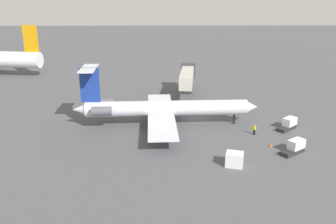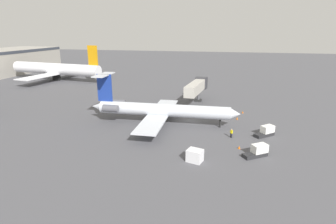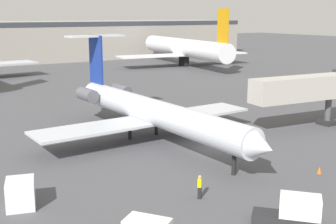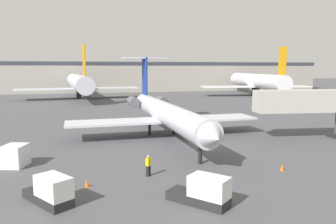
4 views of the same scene
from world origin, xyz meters
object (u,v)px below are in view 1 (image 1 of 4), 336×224
at_px(cargo_container_uld, 234,159).
at_px(traffic_cone_mid, 246,111).
at_px(regional_jet, 161,108).
at_px(ground_crew_marshaller, 254,130).
at_px(traffic_cone_near, 247,103).
at_px(baggage_tug_lead, 294,147).
at_px(traffic_cone_far, 271,145).
at_px(baggage_tug_trailing, 288,124).
at_px(jet_bridge, 187,76).

bearing_deg(cargo_container_uld, traffic_cone_mid, -16.58).
bearing_deg(regional_jet, ground_crew_marshaller, -107.16).
bearing_deg(regional_jet, cargo_container_uld, -147.87).
xyz_separation_m(cargo_container_uld, traffic_cone_near, (27.02, -7.88, -0.66)).
height_order(baggage_tug_lead, traffic_cone_far, baggage_tug_lead).
relative_size(regional_jet, ground_crew_marshaller, 18.61).
height_order(cargo_container_uld, traffic_cone_mid, cargo_container_uld).
bearing_deg(baggage_tug_trailing, traffic_cone_mid, 30.23).
xyz_separation_m(regional_jet, traffic_cone_near, (11.65, -17.53, -2.81)).
bearing_deg(traffic_cone_near, cargo_container_uld, 163.75).
height_order(regional_jet, jet_bridge, regional_jet).
xyz_separation_m(regional_jet, traffic_cone_mid, (6.42, -16.15, -2.81)).
distance_m(regional_jet, traffic_cone_far, 18.94).
relative_size(jet_bridge, traffic_cone_near, 27.34).
distance_m(baggage_tug_trailing, cargo_container_uld, 17.50).
height_order(regional_jet, traffic_cone_far, regional_jet).
height_order(baggage_tug_lead, traffic_cone_near, baggage_tug_lead).
xyz_separation_m(ground_crew_marshaller, traffic_cone_far, (-4.70, -1.32, -0.58)).
bearing_deg(regional_jet, baggage_tug_lead, -121.21).
xyz_separation_m(regional_jet, ground_crew_marshaller, (-4.61, -14.93, -2.23)).
bearing_deg(traffic_cone_far, traffic_cone_mid, 0.35).
xyz_separation_m(ground_crew_marshaller, cargo_container_uld, (-10.77, 5.27, 0.08)).
distance_m(baggage_tug_lead, baggage_tug_trailing, 9.52).
height_order(baggage_tug_trailing, cargo_container_uld, baggage_tug_trailing).
xyz_separation_m(jet_bridge, traffic_cone_far, (-27.73, -10.57, -4.19)).
distance_m(jet_bridge, baggage_tug_trailing, 26.06).
xyz_separation_m(baggage_tug_lead, traffic_cone_near, (23.10, 1.38, -0.56)).
height_order(jet_bridge, traffic_cone_far, jet_bridge).
bearing_deg(jet_bridge, cargo_container_uld, -173.28).
distance_m(cargo_container_uld, traffic_cone_far, 8.98).
bearing_deg(ground_crew_marshaller, traffic_cone_mid, -6.31).
bearing_deg(cargo_container_uld, traffic_cone_far, -47.36).
xyz_separation_m(baggage_tug_lead, traffic_cone_mid, (17.88, 2.76, -0.56)).
xyz_separation_m(regional_jet, baggage_tug_trailing, (-2.21, -21.18, -2.25)).
relative_size(cargo_container_uld, traffic_cone_far, 4.78).
bearing_deg(baggage_tug_lead, jet_bridge, 23.90).
bearing_deg(traffic_cone_mid, regional_jet, 111.69).
height_order(cargo_container_uld, traffic_cone_far, cargo_container_uld).
relative_size(regional_jet, traffic_cone_mid, 57.18).
relative_size(ground_crew_marshaller, baggage_tug_trailing, 0.43).
bearing_deg(cargo_container_uld, traffic_cone_near, -16.25).
distance_m(baggage_tug_trailing, traffic_cone_mid, 10.01).
distance_m(jet_bridge, traffic_cone_near, 14.28).
bearing_deg(baggage_tug_trailing, baggage_tug_lead, 166.24).
relative_size(cargo_container_uld, traffic_cone_mid, 4.78).
height_order(traffic_cone_near, traffic_cone_far, same).
xyz_separation_m(baggage_tug_trailing, traffic_cone_near, (13.85, 3.65, -0.56)).
height_order(ground_crew_marshaller, traffic_cone_mid, ground_crew_marshaller).
distance_m(ground_crew_marshaller, traffic_cone_far, 4.92).
bearing_deg(traffic_cone_mid, baggage_tug_trailing, -149.77).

